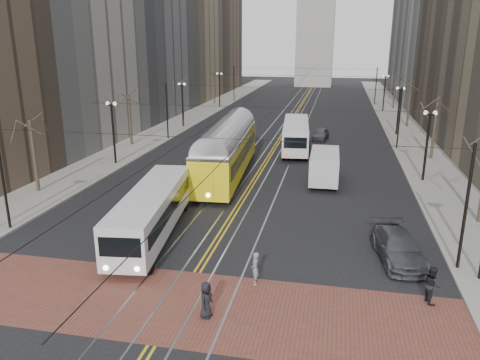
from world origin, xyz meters
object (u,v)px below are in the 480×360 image
at_px(sedan_grey, 321,134).
at_px(cargo_van, 324,168).
at_px(sedan_parked, 398,247).
at_px(pedestrian_a, 206,300).
at_px(pedestrian_b, 255,268).
at_px(rear_bus, 296,136).
at_px(streetcar, 227,155).
at_px(transit_bus, 152,214).
at_px(pedestrian_c, 432,285).

bearing_deg(sedan_grey, cargo_van, -80.08).
height_order(sedan_grey, sedan_parked, sedan_parked).
bearing_deg(cargo_van, sedan_parked, -72.83).
height_order(pedestrian_a, pedestrian_b, pedestrian_b).
bearing_deg(rear_bus, sedan_parked, -77.48).
height_order(streetcar, cargo_van, streetcar).
distance_m(transit_bus, cargo_van, 16.17).
xyz_separation_m(cargo_van, sedan_parked, (4.34, -13.34, -0.54)).
xyz_separation_m(sedan_parked, pedestrian_c, (0.98, -4.07, 0.13)).
bearing_deg(sedan_parked, streetcar, 123.14).
bearing_deg(transit_bus, pedestrian_c, -23.54).
bearing_deg(streetcar, sedan_grey, 63.58).
height_order(transit_bus, sedan_parked, transit_bus).
bearing_deg(pedestrian_b, cargo_van, 153.69).
distance_m(pedestrian_a, pedestrian_b, 3.52).
xyz_separation_m(transit_bus, pedestrian_a, (5.42, -7.56, -0.62)).
xyz_separation_m(pedestrian_b, pedestrian_c, (7.94, 0.00, 0.05)).
height_order(transit_bus, pedestrian_a, transit_bus).
xyz_separation_m(transit_bus, sedan_parked, (13.91, -0.31, -0.69)).
relative_size(rear_bus, pedestrian_b, 7.13).
bearing_deg(cargo_van, transit_bus, -127.15).
bearing_deg(sedan_parked, cargo_van, 98.81).
relative_size(sedan_grey, pedestrian_c, 2.31).
distance_m(rear_bus, sedan_parked, 26.07).
xyz_separation_m(pedestrian_a, pedestrian_b, (1.53, 3.17, 0.01)).
distance_m(pedestrian_a, pedestrian_c, 9.99).
relative_size(pedestrian_a, pedestrian_c, 0.93).
height_order(transit_bus, sedan_grey, transit_bus).
xyz_separation_m(streetcar, cargo_van, (8.18, -0.39, -0.59)).
relative_size(transit_bus, pedestrian_b, 7.09).
relative_size(transit_bus, sedan_grey, 2.88).
distance_m(cargo_van, pedestrian_c, 18.22).
relative_size(sedan_parked, pedestrian_b, 3.17).
distance_m(sedan_grey, sedan_parked, 31.31).
distance_m(sedan_parked, pedestrian_a, 11.17).
xyz_separation_m(cargo_van, pedestrian_b, (-2.63, -17.42, -0.46)).
bearing_deg(pedestrian_a, streetcar, 21.27).
height_order(rear_bus, sedan_grey, rear_bus).
distance_m(transit_bus, sedan_grey, 31.73).
height_order(sedan_grey, pedestrian_a, pedestrian_a).
relative_size(streetcar, cargo_van, 2.74).
distance_m(sedan_grey, pedestrian_c, 35.49).
bearing_deg(cargo_van, pedestrian_b, -99.43).
bearing_deg(streetcar, transit_bus, -99.49).
xyz_separation_m(rear_bus, pedestrian_a, (-0.77, -32.13, -0.69)).
relative_size(streetcar, rear_bus, 1.38).
bearing_deg(pedestrian_c, sedan_parked, -1.15).
height_order(transit_bus, streetcar, streetcar).
bearing_deg(transit_bus, rear_bus, 68.74).
xyz_separation_m(streetcar, pedestrian_b, (5.56, -17.81, -1.05)).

